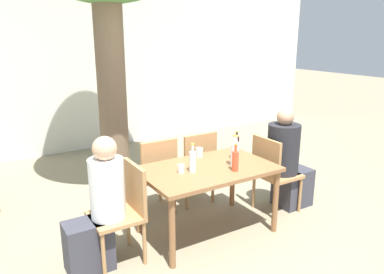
% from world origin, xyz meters
% --- Properties ---
extents(ground_plane, '(30.00, 30.00, 0.00)m').
position_xyz_m(ground_plane, '(0.00, 0.00, 0.00)').
color(ground_plane, gray).
extents(cafe_building_wall, '(10.00, 0.08, 2.80)m').
position_xyz_m(cafe_building_wall, '(0.00, 3.64, 1.40)').
color(cafe_building_wall, silver).
rests_on(cafe_building_wall, ground_plane).
extents(dining_table_front, '(1.35, 0.85, 0.72)m').
position_xyz_m(dining_table_front, '(0.00, 0.00, 0.64)').
color(dining_table_front, brown).
rests_on(dining_table_front, ground_plane).
extents(patio_chair_0, '(0.44, 0.44, 0.91)m').
position_xyz_m(patio_chair_0, '(-0.91, 0.00, 0.52)').
color(patio_chair_0, '#A87A4C').
rests_on(patio_chair_0, ground_plane).
extents(patio_chair_1, '(0.44, 0.44, 0.91)m').
position_xyz_m(patio_chair_1, '(0.91, 0.00, 0.52)').
color(patio_chair_1, '#A87A4C').
rests_on(patio_chair_1, ground_plane).
extents(patio_chair_2, '(0.44, 0.44, 0.91)m').
position_xyz_m(patio_chair_2, '(-0.27, 0.66, 0.52)').
color(patio_chair_2, '#A87A4C').
rests_on(patio_chair_2, ground_plane).
extents(patio_chair_3, '(0.44, 0.44, 0.91)m').
position_xyz_m(patio_chair_3, '(0.27, 0.66, 0.52)').
color(patio_chair_3, '#A87A4C').
rests_on(patio_chair_3, ground_plane).
extents(person_seated_0, '(0.55, 0.31, 1.21)m').
position_xyz_m(person_seated_0, '(-1.15, -0.00, 0.53)').
color(person_seated_0, '#383842').
rests_on(person_seated_0, ground_plane).
extents(person_seated_1, '(0.59, 0.37, 1.23)m').
position_xyz_m(person_seated_1, '(1.14, -0.00, 0.55)').
color(person_seated_1, '#383842').
rests_on(person_seated_1, ground_plane).
extents(water_bottle_0, '(0.07, 0.07, 0.29)m').
position_xyz_m(water_bottle_0, '(-0.19, -0.03, 0.84)').
color(water_bottle_0, silver).
rests_on(water_bottle_0, dining_table_front).
extents(wine_bottle_1, '(0.06, 0.06, 0.24)m').
position_xyz_m(wine_bottle_1, '(0.60, 0.29, 0.82)').
color(wine_bottle_1, '#331923').
rests_on(wine_bottle_1, dining_table_front).
extents(soda_bottle_2, '(0.07, 0.07, 0.28)m').
position_xyz_m(soda_bottle_2, '(0.18, -0.22, 0.83)').
color(soda_bottle_2, '#DB4C2D').
rests_on(soda_bottle_2, dining_table_front).
extents(water_bottle_3, '(0.08, 0.08, 0.26)m').
position_xyz_m(water_bottle_3, '(0.41, 0.07, 0.82)').
color(water_bottle_3, silver).
rests_on(water_bottle_3, dining_table_front).
extents(water_bottle_4, '(0.08, 0.08, 0.33)m').
position_xyz_m(water_bottle_4, '(0.27, -0.09, 0.85)').
color(water_bottle_4, silver).
rests_on(water_bottle_4, dining_table_front).
extents(drinking_glass_0, '(0.08, 0.08, 0.10)m').
position_xyz_m(drinking_glass_0, '(0.11, 0.33, 0.78)').
color(drinking_glass_0, silver).
rests_on(drinking_glass_0, dining_table_front).
extents(drinking_glass_1, '(0.06, 0.06, 0.08)m').
position_xyz_m(drinking_glass_1, '(-0.30, 0.01, 0.77)').
color(drinking_glass_1, white).
rests_on(drinking_glass_1, dining_table_front).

